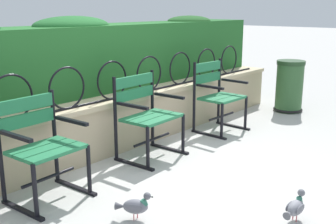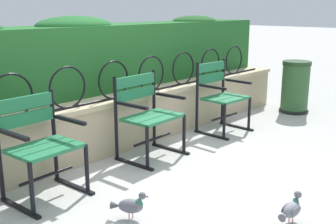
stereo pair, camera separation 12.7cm
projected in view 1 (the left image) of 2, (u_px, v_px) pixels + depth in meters
The scene contains 10 objects.
ground_plane at pixel (179, 168), 4.14m from camera, with size 60.00×60.00×0.00m, color #B7B5AF.
stone_wall at pixel (115, 123), 4.64m from camera, with size 6.21×0.41×0.59m.
iron_arch_fence at pixel (113, 82), 4.42m from camera, with size 5.69×0.02×0.42m.
hedge_row at pixel (82, 56), 4.77m from camera, with size 6.08×0.65×0.87m.
park_chair_left at pixel (41, 145), 3.39m from camera, with size 0.60×0.55×0.86m.
park_chair_centre at pixel (146, 113), 4.36m from camera, with size 0.65×0.55×0.88m.
park_chair_right at pixel (217, 95), 5.30m from camera, with size 0.60×0.54×0.90m.
pigeon_near_chairs at pixel (135, 206), 3.11m from camera, with size 0.20×0.26×0.22m.
pigeon_far_side at pixel (295, 207), 3.08m from camera, with size 0.29×0.11×0.22m.
trash_bin at pixel (289, 87), 6.31m from camera, with size 0.44×0.44×0.78m.
Camera 1 is at (-3.04, -2.41, 1.56)m, focal length 44.38 mm.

